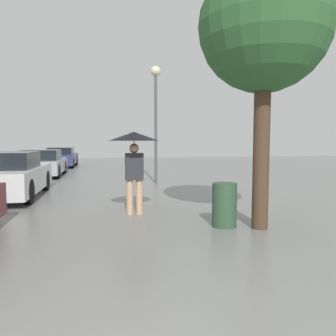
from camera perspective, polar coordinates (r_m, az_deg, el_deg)
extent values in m
cylinder|color=tan|center=(7.20, -6.68, -5.08)|extent=(0.14, 0.14, 0.77)
cylinder|color=tan|center=(7.21, -5.03, -5.04)|extent=(0.14, 0.14, 0.77)
cube|color=#2D2D33|center=(7.12, -5.90, 0.27)|extent=(0.38, 0.22, 0.58)
sphere|color=tan|center=(7.10, -5.92, 3.42)|extent=(0.21, 0.21, 0.21)
cylinder|color=#515456|center=(7.11, -5.91, 2.27)|extent=(0.02, 0.02, 0.61)
cone|color=black|center=(7.10, -5.94, 5.52)|extent=(1.09, 1.09, 0.19)
cube|color=silver|center=(10.43, -25.82, -1.78)|extent=(1.68, 4.03, 0.67)
cube|color=black|center=(10.19, -26.22, 1.23)|extent=(1.43, 1.81, 0.45)
cylinder|color=black|center=(11.50, -20.56, -2.00)|extent=(0.18, 0.64, 0.64)
cylinder|color=black|center=(9.07, -23.14, -3.80)|extent=(0.18, 0.64, 0.64)
cube|color=#9EA3A8|center=(16.14, -20.96, 0.35)|extent=(1.76, 3.86, 0.58)
cube|color=black|center=(15.92, -21.13, 2.15)|extent=(1.50, 1.74, 0.45)
cylinder|color=black|center=(17.47, -22.84, 0.11)|extent=(0.18, 0.63, 0.63)
cylinder|color=black|center=(17.22, -17.67, 0.19)|extent=(0.18, 0.63, 0.63)
cylinder|color=black|center=(15.15, -24.67, -0.60)|extent=(0.18, 0.63, 0.63)
cylinder|color=black|center=(14.85, -18.72, -0.52)|extent=(0.18, 0.63, 0.63)
cube|color=navy|center=(21.74, -18.00, 1.54)|extent=(1.67, 4.47, 0.61)
cube|color=black|center=(21.50, -18.11, 2.87)|extent=(1.42, 2.01, 0.41)
cylinder|color=black|center=(23.22, -19.42, 1.31)|extent=(0.18, 0.68, 0.68)
cylinder|color=black|center=(23.05, -15.73, 1.38)|extent=(0.18, 0.68, 0.68)
cylinder|color=black|center=(20.49, -20.54, 0.86)|extent=(0.18, 0.68, 0.68)
cylinder|color=black|center=(20.30, -16.36, 0.93)|extent=(0.18, 0.68, 0.68)
cylinder|color=#473323|center=(6.16, 15.95, 3.49)|extent=(0.29, 0.29, 2.98)
sphere|color=#2D5B2D|center=(6.48, 16.40, 22.65)|extent=(2.32, 2.32, 2.32)
cylinder|color=#515456|center=(12.45, -2.14, 6.73)|extent=(0.11, 0.11, 4.09)
sphere|color=beige|center=(12.71, -2.17, 16.51)|extent=(0.38, 0.38, 0.38)
cylinder|color=#2D4C33|center=(6.27, 9.78, -6.33)|extent=(0.46, 0.46, 0.82)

